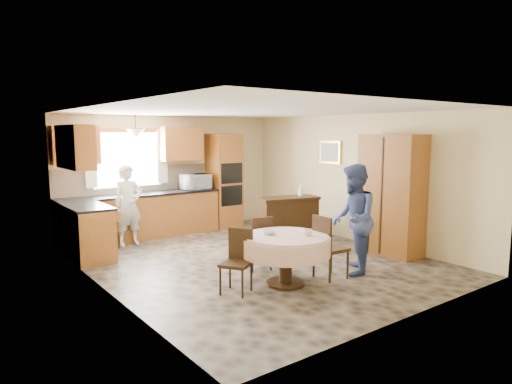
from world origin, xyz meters
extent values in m
cube|color=#70644E|center=(0.00, 0.00, 0.00)|extent=(5.00, 6.00, 0.01)
cube|color=white|center=(0.00, 0.00, 2.50)|extent=(5.00, 6.00, 0.01)
cube|color=beige|center=(0.00, 3.00, 1.25)|extent=(5.00, 0.02, 2.50)
cube|color=beige|center=(0.00, -3.00, 1.25)|extent=(5.00, 0.02, 2.50)
cube|color=beige|center=(-2.50, 0.00, 1.25)|extent=(0.02, 6.00, 2.50)
cube|color=beige|center=(2.50, 0.00, 1.25)|extent=(0.02, 6.00, 2.50)
cube|color=white|center=(-1.00, 2.98, 1.60)|extent=(1.40, 0.03, 1.10)
cube|color=white|center=(-1.75, 2.93, 1.65)|extent=(0.22, 0.02, 1.15)
cube|color=white|center=(-0.25, 2.93, 1.65)|extent=(0.22, 0.02, 1.15)
cube|color=#B1672F|center=(-0.85, 2.70, 0.44)|extent=(3.30, 0.60, 0.88)
cube|color=black|center=(-0.85, 2.70, 0.90)|extent=(3.30, 0.64, 0.04)
cube|color=#B1672F|center=(-2.20, 1.80, 0.44)|extent=(0.60, 1.20, 0.88)
cube|color=black|center=(-2.20, 1.80, 0.90)|extent=(0.64, 1.20, 0.04)
cube|color=tan|center=(-0.85, 2.99, 1.18)|extent=(3.30, 0.02, 0.55)
cube|color=#CB7432|center=(-2.05, 2.83, 1.91)|extent=(0.85, 0.33, 0.72)
cube|color=#CB7432|center=(0.15, 2.83, 1.91)|extent=(0.90, 0.33, 0.72)
cube|color=#CB7432|center=(-2.33, 1.80, 1.91)|extent=(0.33, 1.20, 0.72)
cube|color=#B1672F|center=(1.15, 2.69, 1.06)|extent=(0.66, 0.62, 2.12)
cube|color=black|center=(1.15, 2.38, 1.25)|extent=(0.56, 0.01, 0.45)
cube|color=black|center=(1.15, 2.38, 0.75)|extent=(0.56, 0.01, 0.45)
cone|color=beige|center=(-1.00, 2.50, 2.12)|extent=(0.36, 0.36, 0.18)
cube|color=#33210D|center=(1.29, 0.63, 0.42)|extent=(1.27, 0.75, 0.85)
cube|color=black|center=(1.53, 0.97, 0.29)|extent=(0.48, 0.40, 0.58)
cube|color=#B1672F|center=(2.22, -1.07, 1.06)|extent=(0.55, 1.11, 2.12)
cylinder|color=#33210D|center=(-0.37, -1.25, 0.32)|extent=(0.18, 0.18, 0.65)
cylinder|color=#33210D|center=(-0.37, -1.25, 0.02)|extent=(0.55, 0.55, 0.04)
cylinder|color=beige|center=(-0.37, -1.25, 0.69)|extent=(1.19, 1.19, 0.05)
cylinder|color=beige|center=(-0.37, -1.25, 0.56)|extent=(1.25, 1.25, 0.26)
cube|color=#33210D|center=(-1.13, -1.12, 0.40)|extent=(0.51, 0.51, 0.04)
cube|color=#33210D|center=(-0.99, -1.03, 0.63)|extent=(0.22, 0.32, 0.44)
cylinder|color=#33210D|center=(-1.29, -1.28, 0.19)|extent=(0.03, 0.03, 0.38)
cylinder|color=#33210D|center=(-0.97, -1.28, 0.19)|extent=(0.03, 0.03, 0.38)
cylinder|color=#33210D|center=(-1.29, -0.96, 0.19)|extent=(0.03, 0.03, 0.38)
cylinder|color=#33210D|center=(-0.97, -0.96, 0.19)|extent=(0.03, 0.03, 0.38)
cube|color=#33210D|center=(-0.24, -0.42, 0.40)|extent=(0.44, 0.44, 0.04)
cube|color=#33210D|center=(-0.28, -0.58, 0.64)|extent=(0.35, 0.11, 0.44)
cylinder|color=#33210D|center=(-0.40, -0.58, 0.19)|extent=(0.03, 0.03, 0.38)
cylinder|color=#33210D|center=(-0.08, -0.58, 0.19)|extent=(0.03, 0.03, 0.38)
cylinder|color=#33210D|center=(-0.40, -0.26, 0.19)|extent=(0.03, 0.03, 0.38)
cylinder|color=#33210D|center=(-0.08, -0.26, 0.19)|extent=(0.03, 0.03, 0.38)
cube|color=#33210D|center=(0.36, -1.42, 0.44)|extent=(0.43, 0.43, 0.05)
cube|color=#33210D|center=(0.18, -1.41, 0.70)|extent=(0.06, 0.39, 0.49)
cylinder|color=#33210D|center=(0.19, -1.60, 0.21)|extent=(0.04, 0.04, 0.42)
cylinder|color=#33210D|center=(0.54, -1.60, 0.21)|extent=(0.04, 0.04, 0.42)
cylinder|color=#33210D|center=(0.19, -1.25, 0.21)|extent=(0.04, 0.04, 0.42)
cylinder|color=#33210D|center=(0.54, -1.25, 0.21)|extent=(0.04, 0.04, 0.42)
cube|color=gold|center=(2.47, 0.66, 1.74)|extent=(0.05, 0.58, 0.48)
cube|color=silver|center=(2.44, 0.66, 1.74)|extent=(0.01, 0.48, 0.38)
imported|color=silver|center=(0.39, 2.65, 1.08)|extent=(0.64, 0.47, 0.33)
imported|color=silver|center=(-1.27, 2.30, 0.77)|extent=(0.58, 0.40, 1.54)
imported|color=#374478|center=(0.80, -1.45, 0.84)|extent=(1.03, 1.02, 1.68)
imported|color=#B2B2B2|center=(0.95, 0.63, 0.88)|extent=(0.30, 0.30, 0.06)
imported|color=silver|center=(1.62, 0.63, 0.98)|extent=(0.12, 0.12, 0.27)
imported|color=#B2B2B2|center=(-0.14, -1.45, 0.76)|extent=(0.14, 0.14, 0.09)
imported|color=#B2B2B2|center=(-0.51, -1.06, 0.74)|extent=(0.19, 0.19, 0.06)
camera|label=1|loc=(-4.46, -6.01, 2.14)|focal=32.00mm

